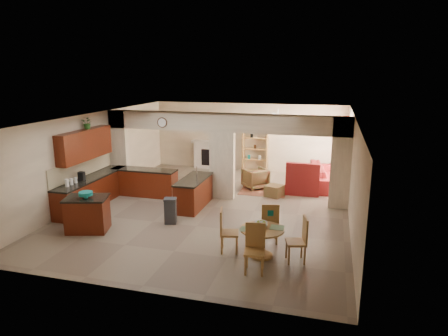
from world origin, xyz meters
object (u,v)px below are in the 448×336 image
(dining_table, at_px, (262,237))
(armchair, at_px, (255,178))
(sofa, at_px, (327,176))
(kitchen_island, at_px, (87,214))

(dining_table, bearing_deg, armchair, 102.46)
(dining_table, height_order, sofa, sofa)
(kitchen_island, bearing_deg, armchair, 39.29)
(dining_table, relative_size, armchair, 1.26)
(dining_table, xyz_separation_m, armchair, (-1.17, 5.31, -0.10))
(kitchen_island, relative_size, dining_table, 1.24)
(kitchen_island, bearing_deg, dining_table, -19.47)
(kitchen_island, xyz_separation_m, sofa, (5.95, 5.99, -0.08))
(dining_table, bearing_deg, sofa, 78.43)
(kitchen_island, distance_m, sofa, 8.44)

